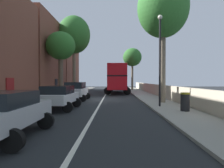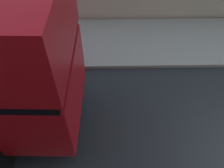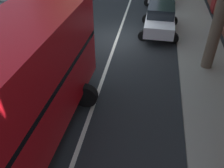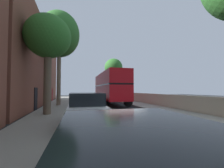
{
  "view_description": "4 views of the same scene",
  "coord_description": "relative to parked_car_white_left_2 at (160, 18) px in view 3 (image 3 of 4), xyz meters",
  "views": [
    {
      "loc": [
        1.11,
        -20.92,
        1.94
      ],
      "look_at": [
        0.87,
        5.4,
        1.44
      ],
      "focal_mm": 32.99,
      "sensor_mm": 36.0,
      "label": 1
    },
    {
      "loc": [
        -1.91,
        3.67,
        5.8
      ],
      "look_at": [
        1.72,
        3.6,
        1.46
      ],
      "focal_mm": 38.51,
      "sensor_mm": 36.0,
      "label": 2
    },
    {
      "loc": [
        -2.03,
        13.22,
        6.64
      ],
      "look_at": [
        -0.79,
        6.22,
        1.26
      ],
      "focal_mm": 38.24,
      "sensor_mm": 36.0,
      "label": 3
    },
    {
      "loc": [
        -3.2,
        -9.01,
        1.91
      ],
      "look_at": [
        1.82,
        9.09,
        2.63
      ],
      "focal_mm": 23.18,
      "sensor_mm": 36.0,
      "label": 4
    }
  ],
  "objects": [
    {
      "name": "parked_car_white_left_2",
      "position": [
        0.0,
        0.0,
        0.0
      ],
      "size": [
        2.46,
        4.26,
        1.74
      ],
      "color": "silver",
      "rests_on": "ground"
    },
    {
      "name": "sidewalk_right",
      "position": [
        7.4,
        1.44,
        -0.92
      ],
      "size": [
        2.6,
        60.0,
        0.12
      ],
      "primitive_type": "cube",
      "color": "gray",
      "rests_on": "ground"
    },
    {
      "name": "ground_plane",
      "position": [
        2.5,
        1.44,
        -0.98
      ],
      "size": [
        84.0,
        84.0,
        0.0
      ],
      "primitive_type": "plane",
      "color": "black"
    },
    {
      "name": "road_centre_line",
      "position": [
        2.5,
        1.44,
        -0.97
      ],
      "size": [
        0.16,
        54.0,
        0.01
      ],
      "primitive_type": "cube",
      "color": "silver",
      "rests_on": "ground"
    },
    {
      "name": "sidewalk_left",
      "position": [
        -2.4,
        1.44,
        -0.92
      ],
      "size": [
        2.6,
        60.0,
        0.12
      ],
      "primitive_type": "cube",
      "color": "gray",
      "rests_on": "ground"
    },
    {
      "name": "boundary_wall_right",
      "position": [
        8.95,
        1.44,
        -0.28
      ],
      "size": [
        0.36,
        54.0,
        1.4
      ],
      "primitive_type": "cube",
      "color": "beige",
      "rests_on": "ground"
    }
  ]
}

